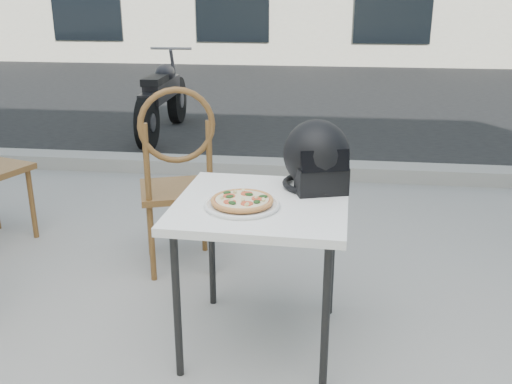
# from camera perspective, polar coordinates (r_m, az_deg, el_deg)

# --- Properties ---
(street_asphalt) EXTENTS (30.00, 8.00, 0.00)m
(street_asphalt) POSITION_cam_1_polar(r_m,az_deg,el_deg) (8.88, 4.33, 9.46)
(street_asphalt) COLOR black
(street_asphalt) RESTS_ON ground
(curb) EXTENTS (30.00, 0.25, 0.12)m
(curb) POSITION_cam_1_polar(r_m,az_deg,el_deg) (4.98, 1.65, 2.43)
(curb) COLOR gray
(curb) RESTS_ON ground
(cafe_table_main) EXTENTS (0.74, 0.74, 0.68)m
(cafe_table_main) POSITION_cam_1_polar(r_m,az_deg,el_deg) (2.40, 0.56, -2.28)
(cafe_table_main) COLOR white
(cafe_table_main) RESTS_ON ground
(plate) EXTENTS (0.32, 0.32, 0.02)m
(plate) POSITION_cam_1_polar(r_m,az_deg,el_deg) (2.31, -1.39, -1.30)
(plate) COLOR white
(plate) RESTS_ON cafe_table_main
(pizza) EXTENTS (0.27, 0.27, 0.03)m
(pizza) POSITION_cam_1_polar(r_m,az_deg,el_deg) (2.30, -1.40, -0.83)
(pizza) COLOR #CF8C4C
(pizza) RESTS_ON plate
(helmet) EXTENTS (0.37, 0.38, 0.30)m
(helmet) POSITION_cam_1_polar(r_m,az_deg,el_deg) (2.52, 6.11, 3.37)
(helmet) COLOR black
(helmet) RESTS_ON cafe_table_main
(cafe_chair_main) EXTENTS (0.52, 0.52, 1.06)m
(cafe_chair_main) POSITION_cam_1_polar(r_m,az_deg,el_deg) (3.10, -7.85, 2.06)
(cafe_chair_main) COLOR brown
(cafe_chair_main) RESTS_ON ground
(motorcycle) EXTENTS (0.48, 1.85, 0.92)m
(motorcycle) POSITION_cam_1_polar(r_m,az_deg,el_deg) (6.44, -9.28, 9.20)
(motorcycle) COLOR black
(motorcycle) RESTS_ON street_asphalt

